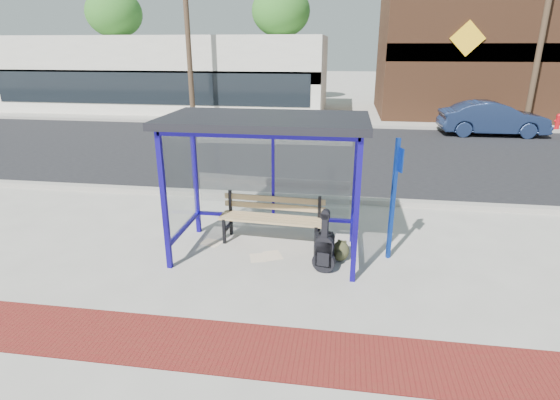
% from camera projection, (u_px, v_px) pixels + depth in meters
% --- Properties ---
extents(ground, '(120.00, 120.00, 0.00)m').
position_uv_depth(ground, '(267.00, 253.00, 7.76)').
color(ground, '#B2ADA0').
rests_on(ground, ground).
extents(brick_paver_strip, '(60.00, 1.00, 0.01)m').
position_uv_depth(brick_paver_strip, '(229.00, 347.00, 5.34)').
color(brick_paver_strip, maroon).
rests_on(brick_paver_strip, ground).
extents(curb_near, '(60.00, 0.25, 0.12)m').
position_uv_depth(curb_near, '(288.00, 197.00, 10.45)').
color(curb_near, gray).
rests_on(curb_near, ground).
extents(street_asphalt, '(60.00, 10.00, 0.00)m').
position_uv_depth(street_asphalt, '(307.00, 152.00, 15.22)').
color(street_asphalt, black).
rests_on(street_asphalt, ground).
extents(curb_far, '(60.00, 0.25, 0.12)m').
position_uv_depth(curb_far, '(317.00, 125.00, 19.96)').
color(curb_far, gray).
rests_on(curb_far, ground).
extents(far_sidewalk, '(60.00, 4.00, 0.01)m').
position_uv_depth(far_sidewalk, '(320.00, 120.00, 21.75)').
color(far_sidewalk, '#B2ADA0').
rests_on(far_sidewalk, ground).
extents(bus_shelter, '(3.30, 1.80, 2.42)m').
position_uv_depth(bus_shelter, '(266.00, 137.00, 7.14)').
color(bus_shelter, '#160C87').
rests_on(bus_shelter, ground).
extents(storefront_white, '(18.00, 6.04, 4.00)m').
position_uv_depth(storefront_white, '(168.00, 73.00, 25.12)').
color(storefront_white, silver).
rests_on(storefront_white, ground).
extents(storefront_brown, '(10.00, 7.08, 6.40)m').
position_uv_depth(storefront_brown, '(479.00, 52.00, 22.82)').
color(storefront_brown, '#59331E').
rests_on(storefront_brown, ground).
extents(tree_left, '(3.60, 3.60, 7.03)m').
position_uv_depth(tree_left, '(114.00, 14.00, 28.41)').
color(tree_left, '#4C3826').
rests_on(tree_left, ground).
extents(tree_mid, '(3.60, 3.60, 7.03)m').
position_uv_depth(tree_mid, '(281.00, 12.00, 26.88)').
color(tree_mid, '#4C3826').
rests_on(tree_mid, ground).
extents(tree_right, '(3.60, 3.60, 7.03)m').
position_uv_depth(tree_right, '(551.00, 9.00, 24.71)').
color(tree_right, '#4C3826').
rests_on(tree_right, ground).
extents(utility_pole_west, '(1.60, 0.24, 8.00)m').
position_uv_depth(utility_pole_west, '(188.00, 31.00, 19.73)').
color(utility_pole_west, '#4C3826').
rests_on(utility_pole_west, ground).
extents(utility_pole_east, '(1.60, 0.24, 8.00)m').
position_uv_depth(utility_pole_east, '(543.00, 30.00, 17.63)').
color(utility_pole_east, '#4C3826').
rests_on(utility_pole_east, ground).
extents(bench, '(1.95, 0.58, 0.91)m').
position_uv_depth(bench, '(272.00, 216.00, 8.07)').
color(bench, black).
rests_on(bench, ground).
extents(guitar_bag, '(0.39, 0.17, 1.02)m').
position_uv_depth(guitar_bag, '(324.00, 251.00, 7.00)').
color(guitar_bag, black).
rests_on(guitar_bag, ground).
extents(suitcase, '(0.35, 0.26, 0.56)m').
position_uv_depth(suitcase, '(324.00, 248.00, 7.38)').
color(suitcase, black).
rests_on(suitcase, ground).
extents(backpack, '(0.33, 0.31, 0.35)m').
position_uv_depth(backpack, '(340.00, 251.00, 7.45)').
color(backpack, '#2C2E19').
rests_on(backpack, ground).
extents(sign_post, '(0.14, 0.25, 2.11)m').
position_uv_depth(sign_post, '(394.00, 193.00, 7.21)').
color(sign_post, navy).
rests_on(sign_post, ground).
extents(newspaper_a, '(0.46, 0.41, 0.01)m').
position_uv_depth(newspaper_a, '(212.00, 243.00, 8.16)').
color(newspaper_a, white).
rests_on(newspaper_a, ground).
extents(newspaper_b, '(0.36, 0.40, 0.01)m').
position_uv_depth(newspaper_b, '(258.00, 258.00, 7.59)').
color(newspaper_b, white).
rests_on(newspaper_b, ground).
extents(newspaper_c, '(0.42, 0.46, 0.01)m').
position_uv_depth(newspaper_c, '(273.00, 255.00, 7.67)').
color(newspaper_c, white).
rests_on(newspaper_c, ground).
extents(parked_car, '(4.19, 1.55, 1.37)m').
position_uv_depth(parked_car, '(493.00, 119.00, 17.81)').
color(parked_car, '#192647').
rests_on(parked_car, ground).
extents(fire_hydrant, '(0.32, 0.21, 0.71)m').
position_uv_depth(fire_hydrant, '(558.00, 121.00, 19.06)').
color(fire_hydrant, '#B30C13').
rests_on(fire_hydrant, ground).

